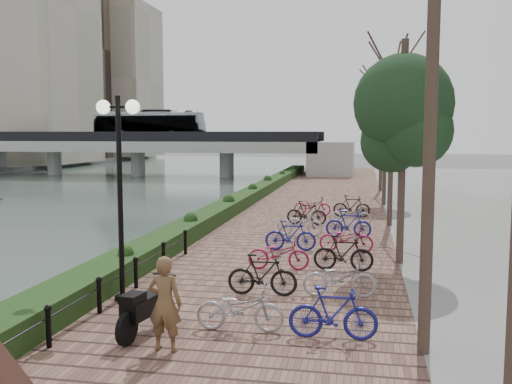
# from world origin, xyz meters

# --- Properties ---
(river_water) EXTENTS (30.00, 130.00, 0.02)m
(river_water) POSITION_xyz_m (-15.00, 25.00, 0.01)
(river_water) COLOR #4C5F56
(river_water) RESTS_ON ground
(promenade) EXTENTS (8.00, 75.00, 0.50)m
(promenade) POSITION_xyz_m (4.00, 17.50, 0.25)
(promenade) COLOR brown
(promenade) RESTS_ON ground
(hedge) EXTENTS (1.10, 56.00, 0.60)m
(hedge) POSITION_xyz_m (0.60, 20.00, 0.80)
(hedge) COLOR #1C3212
(hedge) RESTS_ON promenade
(chain_fence) EXTENTS (0.10, 14.10, 0.70)m
(chain_fence) POSITION_xyz_m (1.40, 2.00, 0.85)
(chain_fence) COLOR black
(chain_fence) RESTS_ON promenade
(lamppost) EXTENTS (1.02, 0.32, 4.67)m
(lamppost) POSITION_xyz_m (1.48, 4.01, 3.88)
(lamppost) COLOR black
(lamppost) RESTS_ON promenade
(motorcycle) EXTENTS (0.78, 1.72, 1.03)m
(motorcycle) POSITION_xyz_m (2.85, 2.02, 1.02)
(motorcycle) COLOR black
(motorcycle) RESTS_ON promenade
(pedestrian) EXTENTS (0.65, 0.45, 1.71)m
(pedestrian) POSITION_xyz_m (3.51, 1.26, 1.36)
(pedestrian) COLOR brown
(pedestrian) RESTS_ON promenade
(bicycle_parking) EXTENTS (2.40, 17.32, 1.00)m
(bicycle_parking) POSITION_xyz_m (5.49, 10.28, 0.97)
(bicycle_parking) COLOR #9E9FA3
(bicycle_parking) RESTS_ON promenade
(street_trees) EXTENTS (3.20, 37.12, 6.80)m
(street_trees) POSITION_xyz_m (8.00, 12.68, 3.69)
(street_trees) COLOR #3A2B22
(street_trees) RESTS_ON promenade
(bridge) EXTENTS (36.00, 10.77, 6.50)m
(bridge) POSITION_xyz_m (-14.73, 45.00, 3.37)
(bridge) COLOR gray
(bridge) RESTS_ON ground
(far_buildings) EXTENTS (35.00, 38.00, 38.00)m
(far_buildings) POSITION_xyz_m (-41.66, 65.91, 16.12)
(far_buildings) COLOR #A79A8B
(far_buildings) RESTS_ON far_bank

